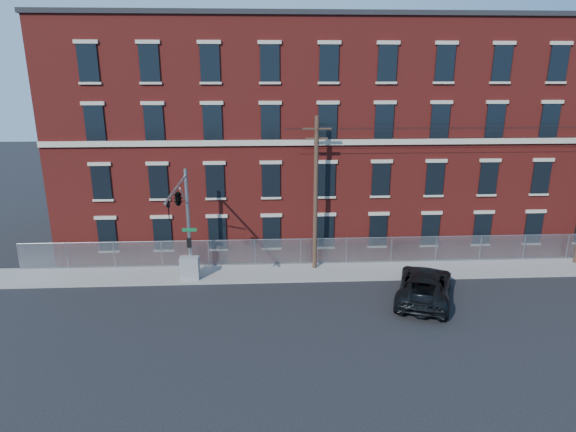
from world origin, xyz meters
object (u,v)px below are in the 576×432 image
at_px(traffic_signal_mast, 181,207).
at_px(pickup_truck, 424,286).
at_px(utility_pole_near, 316,192).
at_px(utility_cabinet, 190,268).

bearing_deg(traffic_signal_mast, pickup_truck, -5.63).
distance_m(utility_pole_near, utility_cabinet, 9.31).
xyz_separation_m(utility_pole_near, utility_cabinet, (-8.04, -1.40, -4.48)).
distance_m(traffic_signal_mast, utility_cabinet, 4.96).
bearing_deg(traffic_signal_mast, utility_cabinet, 91.16).
xyz_separation_m(traffic_signal_mast, pickup_truck, (13.85, -1.37, -4.53)).
bearing_deg(pickup_truck, utility_cabinet, 7.98).
bearing_deg(utility_cabinet, traffic_signal_mast, -85.27).
relative_size(utility_pole_near, utility_cabinet, 6.82).
height_order(traffic_signal_mast, pickup_truck, traffic_signal_mast).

